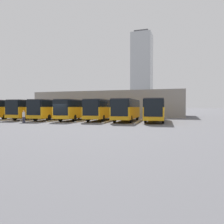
{
  "coord_description": "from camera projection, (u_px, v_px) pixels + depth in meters",
  "views": [
    {
      "loc": [
        -16.34,
        25.9,
        2.15
      ],
      "look_at": [
        -5.91,
        -5.58,
        1.33
      ],
      "focal_mm": 35.0,
      "sensor_mm": 36.0,
      "label": 1
    }
  ],
  "objects": [
    {
      "name": "bus_5",
      "position": [
        34.0,
        109.0,
        37.55
      ],
      "size": [
        3.37,
        11.37,
        3.21
      ],
      "rotation": [
        0.0,
        0.0,
        0.08
      ],
      "color": "orange",
      "rests_on": "ground_plane"
    },
    {
      "name": "curb_divider_2",
      "position": [
        86.0,
        120.0,
        33.29
      ],
      "size": [
        0.86,
        7.99,
        0.15
      ],
      "primitive_type": "cube",
      "rotation": [
        0.0,
        0.0,
        0.08
      ],
      "color": "#B2B2AD",
      "rests_on": "ground_plane"
    },
    {
      "name": "curb_divider_4",
      "position": [
        36.0,
        120.0,
        35.03
      ],
      "size": [
        0.86,
        7.99,
        0.15
      ],
      "primitive_type": "cube",
      "rotation": [
        0.0,
        0.0,
        0.08
      ],
      "color": "#B2B2AD",
      "rests_on": "ground_plane"
    },
    {
      "name": "curb_divider_0",
      "position": [
        139.0,
        122.0,
        30.34
      ],
      "size": [
        0.86,
        7.99,
        0.15
      ],
      "primitive_type": "cube",
      "rotation": [
        0.0,
        0.0,
        0.08
      ],
      "color": "#B2B2AD",
      "rests_on": "ground_plane"
    },
    {
      "name": "bus_1",
      "position": [
        127.0,
        109.0,
        32.33
      ],
      "size": [
        3.37,
        11.37,
        3.21
      ],
      "rotation": [
        0.0,
        0.0,
        0.08
      ],
      "color": "orange",
      "rests_on": "ground_plane"
    },
    {
      "name": "bus_2",
      "position": [
        102.0,
        109.0,
        34.17
      ],
      "size": [
        3.37,
        11.37,
        3.21
      ],
      "rotation": [
        0.0,
        0.0,
        0.08
      ],
      "color": "orange",
      "rests_on": "ground_plane"
    },
    {
      "name": "bus_4",
      "position": [
        53.0,
        109.0,
        35.91
      ],
      "size": [
        3.37,
        11.37,
        3.21
      ],
      "rotation": [
        0.0,
        0.0,
        0.08
      ],
      "color": "orange",
      "rests_on": "ground_plane"
    },
    {
      "name": "ground_plane",
      "position": [
        58.0,
        122.0,
        29.77
      ],
      "size": [
        600.0,
        600.0,
        0.0
      ],
      "primitive_type": "plane",
      "color": "#5B5B60"
    },
    {
      "name": "curb_divider_3",
      "position": [
        60.0,
        120.0,
        34.01
      ],
      "size": [
        0.86,
        7.99,
        0.15
      ],
      "primitive_type": "cube",
      "rotation": [
        0.0,
        0.0,
        0.08
      ],
      "color": "#B2B2AD",
      "rests_on": "ground_plane"
    },
    {
      "name": "bus_3",
      "position": [
        77.0,
        109.0,
        34.89
      ],
      "size": [
        3.37,
        11.37,
        3.21
      ],
      "rotation": [
        0.0,
        0.0,
        0.08
      ],
      "color": "orange",
      "rests_on": "ground_plane"
    },
    {
      "name": "station_building",
      "position": [
        112.0,
        104.0,
        51.81
      ],
      "size": [
        33.23,
        16.51,
        5.48
      ],
      "color": "gray",
      "rests_on": "ground_plane"
    },
    {
      "name": "office_tower",
      "position": [
        142.0,
        71.0,
        232.47
      ],
      "size": [
        20.79,
        20.79,
        81.7
      ],
      "color": "#ADB2B7",
      "rests_on": "ground_plane"
    },
    {
      "name": "curb_divider_5",
      "position": [
        17.0,
        119.0,
        36.67
      ],
      "size": [
        0.86,
        7.99,
        0.15
      ],
      "primitive_type": "cube",
      "rotation": [
        0.0,
        0.0,
        0.08
      ],
      "color": "#B2B2AD",
      "rests_on": "ground_plane"
    },
    {
      "name": "curb_divider_1",
      "position": [
        110.0,
        121.0,
        31.45
      ],
      "size": [
        0.86,
        7.99,
        0.15
      ],
      "primitive_type": "cube",
      "rotation": [
        0.0,
        0.0,
        0.08
      ],
      "color": "#B2B2AD",
      "rests_on": "ground_plane"
    },
    {
      "name": "bus_0",
      "position": [
        155.0,
        109.0,
        31.21
      ],
      "size": [
        3.37,
        11.37,
        3.21
      ],
      "rotation": [
        0.0,
        0.0,
        0.08
      ],
      "color": "orange",
      "rests_on": "ground_plane"
    },
    {
      "name": "bus_6",
      "position": [
        13.0,
        109.0,
        38.54
      ],
      "size": [
        3.37,
        11.37,
        3.21
      ],
      "rotation": [
        0.0,
        0.0,
        0.08
      ],
      "color": "orange",
      "rests_on": "ground_plane"
    },
    {
      "name": "pedestrian",
      "position": [
        24.0,
        116.0,
        28.95
      ],
      "size": [
        0.47,
        0.47,
        1.62
      ],
      "rotation": [
        0.0,
        0.0,
        3.53
      ],
      "color": "#38384C",
      "rests_on": "ground_plane"
    }
  ]
}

